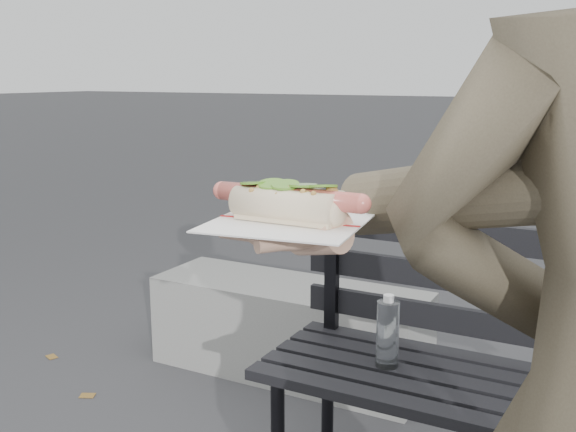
{
  "coord_description": "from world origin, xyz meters",
  "views": [
    {
      "loc": [
        0.26,
        -0.84,
        1.29
      ],
      "look_at": [
        -0.14,
        -0.1,
        1.11
      ],
      "focal_mm": 42.0,
      "sensor_mm": 36.0,
      "label": 1
    }
  ],
  "objects": [
    {
      "name": "park_bench",
      "position": [
        0.06,
        0.93,
        0.52
      ],
      "size": [
        1.5,
        0.44,
        0.88
      ],
      "color": "black",
      "rests_on": "ground"
    },
    {
      "name": "concrete_block",
      "position": [
        -1.05,
        1.6,
        0.2
      ],
      "size": [
        1.2,
        0.4,
        0.4
      ],
      "primitive_type": "cube",
      "color": "slate",
      "rests_on": "ground"
    },
    {
      "name": "held_hotdog",
      "position": [
        0.06,
        -0.04,
        1.14
      ],
      "size": [
        0.64,
        0.3,
        0.2
      ],
      "color": "#453D2E"
    }
  ]
}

